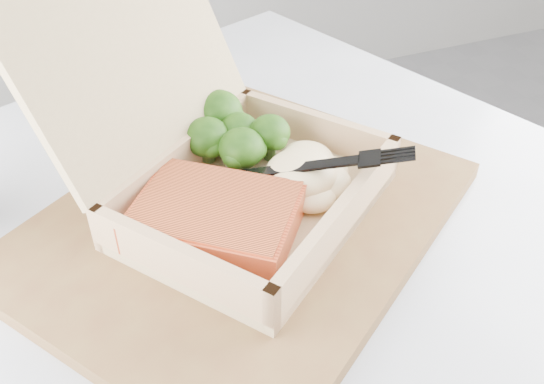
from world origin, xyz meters
name	(u,v)px	position (x,y,z in m)	size (l,w,h in m)	color
cafe_table	(250,339)	(-0.51, 0.57, 0.52)	(0.91, 0.91, 0.70)	black
serving_tray	(242,220)	(-0.51, 0.56, 0.71)	(0.39, 0.31, 0.02)	brown
takeout_container	(214,151)	(-0.53, 0.60, 0.76)	(0.34, 0.34, 0.20)	tan
salmon_fillet	(216,217)	(-0.54, 0.54, 0.74)	(0.10, 0.13, 0.03)	#D35529
broccoli_pile	(239,135)	(-0.49, 0.64, 0.74)	(0.11, 0.11, 0.04)	#336516
mashed_potatoes	(301,174)	(-0.46, 0.56, 0.74)	(0.11, 0.09, 0.04)	#F8DEA0
plastic_fork	(269,166)	(-0.48, 0.57, 0.76)	(0.15, 0.10, 0.03)	black
receipt	(145,121)	(-0.55, 0.78, 0.70)	(0.07, 0.14, 0.00)	white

